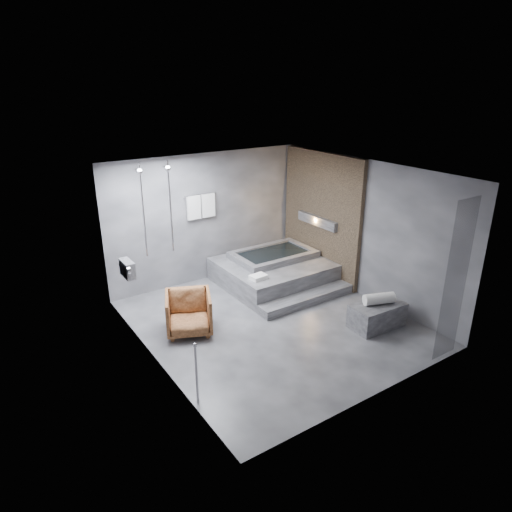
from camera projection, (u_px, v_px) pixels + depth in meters
room at (284, 227)px, 8.22m from camera, size 5.00×5.04×2.82m
tub_deck at (273, 272)px, 10.04m from camera, size 2.20×2.00×0.50m
tub_step at (307, 299)px, 9.18m from camera, size 2.20×0.36×0.18m
concrete_bench at (377, 315)px, 8.27m from camera, size 1.01×0.59×0.44m
driftwood_chair at (189, 313)px, 8.04m from camera, size 1.04×1.05×0.73m
rolled_towel at (379, 299)px, 8.17m from camera, size 0.60×0.39×0.20m
deck_towel at (258, 277)px, 9.07m from camera, size 0.33×0.25×0.09m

